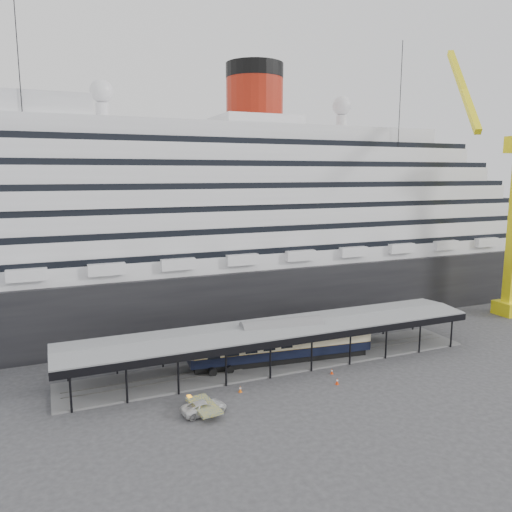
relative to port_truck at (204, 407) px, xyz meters
name	(u,v)px	position (x,y,z in m)	size (l,w,h in m)	color
ground	(294,377)	(13.11, 4.67, -0.67)	(200.00, 200.00, 0.00)	#363639
cruise_ship	(213,211)	(13.16, 36.67, 17.68)	(130.00, 30.00, 43.90)	black
platform_canopy	(277,346)	(13.11, 9.67, 1.69)	(56.00, 9.18, 5.30)	slate
crane_yellow	(510,203)	(60.18, 15.21, 19.29)	(23.83, 18.78, 47.60)	yellow
port_truck	(204,407)	(0.00, 0.00, 0.00)	(2.23, 4.83, 1.34)	silver
pullman_carriage	(282,342)	(13.71, 9.67, 2.27)	(25.09, 5.74, 24.44)	black
traffic_cone_left	(240,389)	(5.36, 3.31, -0.29)	(0.50, 0.50, 0.78)	orange
traffic_cone_mid	(337,381)	(16.87, 0.81, -0.26)	(0.49, 0.49, 0.82)	red
traffic_cone_right	(332,371)	(17.95, 3.77, -0.31)	(0.39, 0.39, 0.72)	#E83F0C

